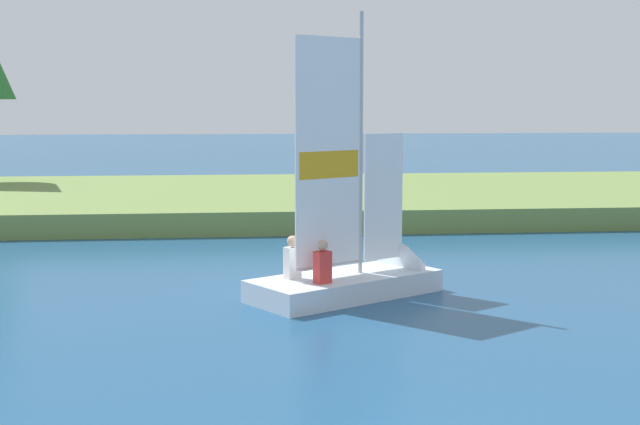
# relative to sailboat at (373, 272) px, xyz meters

# --- Properties ---
(shore_bank) EXTENTS (80.00, 12.80, 0.67)m
(shore_bank) POSITION_rel_sailboat_xyz_m (-0.89, 13.63, -0.04)
(shore_bank) COLOR olive
(shore_bank) RESTS_ON ground
(sailboat) EXTENTS (4.24, 3.39, 5.75)m
(sailboat) POSITION_rel_sailboat_xyz_m (0.00, 0.00, 0.00)
(sailboat) COLOR silver
(sailboat) RESTS_ON ground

